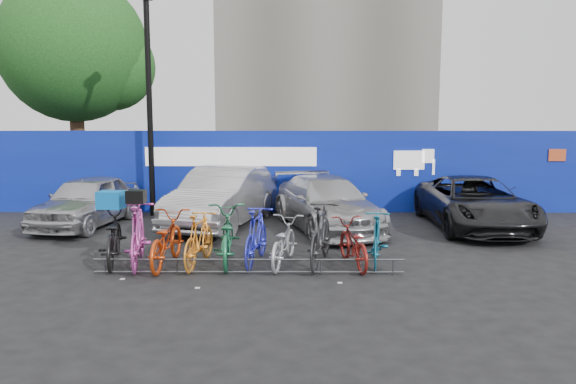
{
  "coord_description": "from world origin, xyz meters",
  "views": [
    {
      "loc": [
        0.76,
        -10.42,
        2.86
      ],
      "look_at": [
        0.69,
        2.0,
        1.15
      ],
      "focal_mm": 35.0,
      "sensor_mm": 36.0,
      "label": 1
    }
  ],
  "objects_px": {
    "bike_rack": "(249,266)",
    "bike_3": "(199,239)",
    "bike_6": "(283,242)",
    "bike_4": "(226,236)",
    "tree": "(80,52)",
    "bike_0": "(112,236)",
    "car_0": "(87,201)",
    "car_2": "(327,203)",
    "bike_1": "(138,235)",
    "car_1": "(223,197)",
    "car_3": "(474,203)",
    "bike_2": "(166,240)",
    "bike_5": "(256,236)",
    "bike_7": "(321,234)",
    "bike_9": "(377,239)",
    "lamppost": "(149,100)",
    "bike_8": "(353,244)"
  },
  "relations": [
    {
      "from": "bike_9",
      "to": "car_1",
      "type": "bearing_deg",
      "value": -38.22
    },
    {
      "from": "bike_4",
      "to": "bike_5",
      "type": "relative_size",
      "value": 1.14
    },
    {
      "from": "bike_5",
      "to": "bike_6",
      "type": "xyz_separation_m",
      "value": [
        0.52,
        -0.12,
        -0.09
      ]
    },
    {
      "from": "car_2",
      "to": "bike_3",
      "type": "relative_size",
      "value": 2.61
    },
    {
      "from": "lamppost",
      "to": "car_2",
      "type": "relative_size",
      "value": 1.35
    },
    {
      "from": "car_3",
      "to": "bike_0",
      "type": "bearing_deg",
      "value": -157.27
    },
    {
      "from": "tree",
      "to": "bike_4",
      "type": "distance_m",
      "value": 12.55
    },
    {
      "from": "bike_1",
      "to": "car_1",
      "type": "bearing_deg",
      "value": -115.22
    },
    {
      "from": "bike_rack",
      "to": "car_2",
      "type": "height_order",
      "value": "car_2"
    },
    {
      "from": "lamppost",
      "to": "bike_3",
      "type": "relative_size",
      "value": 3.53
    },
    {
      "from": "tree",
      "to": "bike_1",
      "type": "xyz_separation_m",
      "value": [
        4.62,
        -10.08,
        -4.46
      ]
    },
    {
      "from": "car_0",
      "to": "bike_8",
      "type": "bearing_deg",
      "value": -22.1
    },
    {
      "from": "tree",
      "to": "bike_0",
      "type": "bearing_deg",
      "value": -67.56
    },
    {
      "from": "car_3",
      "to": "bike_3",
      "type": "bearing_deg",
      "value": -150.54
    },
    {
      "from": "car_3",
      "to": "bike_3",
      "type": "distance_m",
      "value": 7.35
    },
    {
      "from": "car_3",
      "to": "bike_5",
      "type": "relative_size",
      "value": 2.57
    },
    {
      "from": "bike_3",
      "to": "bike_1",
      "type": "bearing_deg",
      "value": 8.08
    },
    {
      "from": "bike_6",
      "to": "bike_4",
      "type": "bearing_deg",
      "value": 4.21
    },
    {
      "from": "car_1",
      "to": "bike_8",
      "type": "bearing_deg",
      "value": -38.85
    },
    {
      "from": "lamppost",
      "to": "bike_9",
      "type": "xyz_separation_m",
      "value": [
        5.6,
        -5.31,
        -2.77
      ]
    },
    {
      "from": "car_0",
      "to": "car_2",
      "type": "bearing_deg",
      "value": 5.95
    },
    {
      "from": "bike_0",
      "to": "bike_4",
      "type": "xyz_separation_m",
      "value": [
        2.2,
        -0.0,
        0.01
      ]
    },
    {
      "from": "lamppost",
      "to": "tree",
      "type": "bearing_deg",
      "value": 127.51
    },
    {
      "from": "car_0",
      "to": "bike_2",
      "type": "distance_m",
      "value": 4.85
    },
    {
      "from": "bike_6",
      "to": "bike_9",
      "type": "height_order",
      "value": "bike_9"
    },
    {
      "from": "bike_rack",
      "to": "lamppost",
      "type": "bearing_deg",
      "value": 118.07
    },
    {
      "from": "bike_9",
      "to": "bike_0",
      "type": "bearing_deg",
      "value": 9.14
    },
    {
      "from": "bike_3",
      "to": "car_0",
      "type": "bearing_deg",
      "value": -39.19
    },
    {
      "from": "car_1",
      "to": "car_3",
      "type": "bearing_deg",
      "value": 11.94
    },
    {
      "from": "bike_4",
      "to": "car_3",
      "type": "bearing_deg",
      "value": -154.43
    },
    {
      "from": "car_3",
      "to": "bike_4",
      "type": "distance_m",
      "value": 6.82
    },
    {
      "from": "car_0",
      "to": "bike_4",
      "type": "relative_size",
      "value": 1.86
    },
    {
      "from": "car_0",
      "to": "bike_1",
      "type": "height_order",
      "value": "car_0"
    },
    {
      "from": "bike_2",
      "to": "bike_5",
      "type": "xyz_separation_m",
      "value": [
        1.7,
        0.17,
        0.03
      ]
    },
    {
      "from": "car_3",
      "to": "bike_2",
      "type": "distance_m",
      "value": 7.9
    },
    {
      "from": "lamppost",
      "to": "bike_8",
      "type": "xyz_separation_m",
      "value": [
        5.12,
        -5.45,
        -2.82
      ]
    },
    {
      "from": "bike_7",
      "to": "bike_2",
      "type": "bearing_deg",
      "value": 14.14
    },
    {
      "from": "car_1",
      "to": "bike_4",
      "type": "relative_size",
      "value": 2.22
    },
    {
      "from": "bike_1",
      "to": "bike_4",
      "type": "height_order",
      "value": "bike_1"
    },
    {
      "from": "car_2",
      "to": "bike_2",
      "type": "height_order",
      "value": "car_2"
    },
    {
      "from": "bike_4",
      "to": "bike_8",
      "type": "bearing_deg",
      "value": 170.0
    },
    {
      "from": "bike_9",
      "to": "bike_4",
      "type": "bearing_deg",
      "value": 8.47
    },
    {
      "from": "bike_6",
      "to": "bike_8",
      "type": "distance_m",
      "value": 1.32
    },
    {
      "from": "bike_rack",
      "to": "bike_3",
      "type": "xyz_separation_m",
      "value": [
        -0.98,
        0.57,
        0.36
      ]
    },
    {
      "from": "bike_6",
      "to": "bike_8",
      "type": "relative_size",
      "value": 1.02
    },
    {
      "from": "lamppost",
      "to": "car_3",
      "type": "relative_size",
      "value": 1.31
    },
    {
      "from": "bike_5",
      "to": "bike_7",
      "type": "distance_m",
      "value": 1.24
    },
    {
      "from": "car_1",
      "to": "bike_7",
      "type": "distance_m",
      "value": 4.54
    },
    {
      "from": "tree",
      "to": "bike_5",
      "type": "distance_m",
      "value": 12.88
    },
    {
      "from": "lamppost",
      "to": "bike_8",
      "type": "distance_m",
      "value": 8.0
    }
  ]
}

